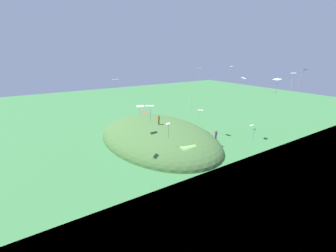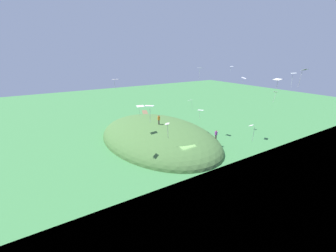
# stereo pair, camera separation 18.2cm
# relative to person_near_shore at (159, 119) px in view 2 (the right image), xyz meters

# --- Properties ---
(ground_plane) EXTENTS (160.00, 160.00, 0.00)m
(ground_plane) POSITION_rel_person_near_shore_xyz_m (-8.15, 0.17, -4.68)
(ground_plane) COLOR #3C7C41
(grass_hill) EXTENTS (29.55, 19.34, 7.23)m
(grass_hill) POSITION_rel_person_near_shore_xyz_m (1.72, -0.78, -4.68)
(grass_hill) COLOR #466F36
(grass_hill) RESTS_ON ground_plane
(dirt_path) EXTENTS (9.80, 5.15, 0.04)m
(dirt_path) POSITION_rel_person_near_shore_xyz_m (19.47, -7.46, -4.66)
(dirt_path) COLOR brown
(dirt_path) RESTS_ON ground_plane
(person_near_shore) EXTENTS (0.55, 0.55, 1.76)m
(person_near_shore) POSITION_rel_person_near_shore_xyz_m (0.00, 0.00, 0.00)
(person_near_shore) COLOR #4F463B
(person_near_shore) RESTS_ON grass_hill
(person_with_child) EXTENTS (0.52, 0.52, 1.56)m
(person_with_child) POSITION_rel_person_near_shore_xyz_m (-6.96, -7.52, -2.24)
(person_with_child) COLOR brown
(person_with_child) RESTS_ON grass_hill
(kite_0) EXTENTS (1.21, 0.98, 2.18)m
(kite_0) POSITION_rel_person_near_shore_xyz_m (-0.64, -8.79, 8.51)
(kite_0) COLOR white
(kite_1) EXTENTS (1.25, 1.21, 1.66)m
(kite_1) POSITION_rel_person_near_shore_xyz_m (-3.65, -6.61, 1.36)
(kite_1) COLOR white
(kite_2) EXTENTS (1.04, 1.10, 1.90)m
(kite_2) POSITION_rel_person_near_shore_xyz_m (-17.47, -10.21, 8.62)
(kite_2) COLOR silver
(kite_3) EXTENTS (0.86, 1.07, 2.14)m
(kite_3) POSITION_rel_person_near_shore_xyz_m (0.39, -7.47, 2.36)
(kite_3) COLOR white
(kite_4) EXTENTS (1.25, 1.40, 1.26)m
(kite_4) POSITION_rel_person_near_shore_xyz_m (-6.48, -14.04, 6.93)
(kite_4) COLOR white
(kite_5) EXTENTS (1.23, 1.25, 2.06)m
(kite_5) POSITION_rel_person_near_shore_xyz_m (-11.12, 7.85, 5.30)
(kite_5) COLOR white
(kite_6) EXTENTS (0.63, 0.76, 2.22)m
(kite_6) POSITION_rel_person_near_shore_xyz_m (-16.93, -3.59, 2.33)
(kite_6) COLOR silver
(kite_7) EXTENTS (0.72, 0.76, 1.12)m
(kite_7) POSITION_rel_person_near_shore_xyz_m (-1.27, -16.40, 8.59)
(kite_7) COLOR white
(kite_8) EXTENTS (0.66, 0.87, 1.19)m
(kite_8) POSITION_rel_person_near_shore_xyz_m (-4.87, 9.42, 7.90)
(kite_8) COLOR silver
(kite_9) EXTENTS (1.35, 1.07, 1.41)m
(kite_9) POSITION_rel_person_near_shore_xyz_m (-14.45, -11.65, 7.55)
(kite_9) COLOR white
(kite_10) EXTENTS (0.74, 0.71, 1.89)m
(kite_10) POSITION_rel_person_near_shore_xyz_m (-14.47, 7.50, 3.82)
(kite_10) COLOR white
(kite_11) EXTENTS (1.05, 1.33, 1.54)m
(kite_11) POSITION_rel_person_near_shore_xyz_m (-1.39, 4.28, 3.04)
(kite_11) COLOR white
(kite_12) EXTENTS (0.58, 0.73, 1.99)m
(kite_12) POSITION_rel_person_near_shore_xyz_m (-21.22, -5.37, 9.41)
(kite_12) COLOR silver
(kite_13) EXTENTS (0.79, 0.72, 1.75)m
(kite_13) POSITION_rel_person_near_shore_xyz_m (-12.49, -14.68, 5.04)
(kite_13) COLOR silver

